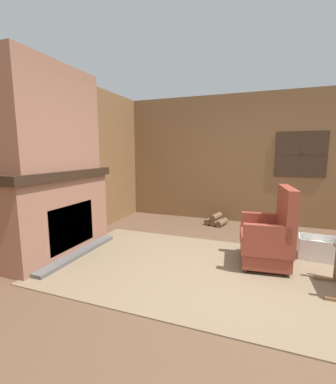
{
  "coord_description": "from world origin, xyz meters",
  "views": [
    {
      "loc": [
        0.18,
        -2.78,
        1.44
      ],
      "look_at": [
        -1.02,
        0.48,
        0.9
      ],
      "focal_mm": 24.0,
      "sensor_mm": 36.0,
      "label": 1
    }
  ],
  "objects_px": {
    "laundry_basket": "(317,248)",
    "oil_lamp_vase": "(32,164)",
    "firewood_stack": "(216,220)",
    "storage_case": "(72,164)",
    "armchair": "(269,238)"
  },
  "relations": [
    {
      "from": "laundry_basket",
      "to": "oil_lamp_vase",
      "type": "xyz_separation_m",
      "value": [
        -3.43,
        -1.41,
        1.15
      ]
    },
    {
      "from": "firewood_stack",
      "to": "oil_lamp_vase",
      "type": "xyz_separation_m",
      "value": [
        -1.85,
        -2.61,
        1.21
      ]
    },
    {
      "from": "storage_case",
      "to": "armchair",
      "type": "bearing_deg",
      "value": 4.85
    },
    {
      "from": "firewood_stack",
      "to": "laundry_basket",
      "type": "distance_m",
      "value": 1.99
    },
    {
      "from": "oil_lamp_vase",
      "to": "firewood_stack",
      "type": "bearing_deg",
      "value": 54.67
    },
    {
      "from": "armchair",
      "to": "firewood_stack",
      "type": "xyz_separation_m",
      "value": [
        -0.94,
        1.67,
        -0.29
      ]
    },
    {
      "from": "storage_case",
      "to": "laundry_basket",
      "type": "bearing_deg",
      "value": 11.58
    },
    {
      "from": "firewood_stack",
      "to": "armchair",
      "type": "bearing_deg",
      "value": -60.48
    },
    {
      "from": "armchair",
      "to": "firewood_stack",
      "type": "bearing_deg",
      "value": -66.89
    },
    {
      "from": "firewood_stack",
      "to": "oil_lamp_vase",
      "type": "relative_size",
      "value": 1.54
    },
    {
      "from": "laundry_basket",
      "to": "storage_case",
      "type": "height_order",
      "value": "storage_case"
    },
    {
      "from": "oil_lamp_vase",
      "to": "storage_case",
      "type": "bearing_deg",
      "value": 89.99
    },
    {
      "from": "armchair",
      "to": "firewood_stack",
      "type": "relative_size",
      "value": 2.29
    },
    {
      "from": "armchair",
      "to": "oil_lamp_vase",
      "type": "relative_size",
      "value": 3.52
    },
    {
      "from": "firewood_stack",
      "to": "laundry_basket",
      "type": "xyz_separation_m",
      "value": [
        1.58,
        -1.2,
        0.06
      ]
    }
  ]
}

